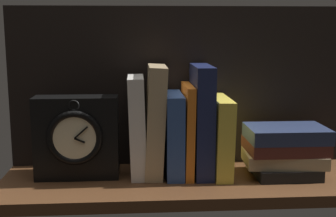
{
  "coord_description": "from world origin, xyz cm",
  "views": [
    {
      "loc": [
        -10.36,
        -96.2,
        33.13
      ],
      "look_at": [
        -3.33,
        3.47,
        15.32
      ],
      "focal_mm": 48.18,
      "sensor_mm": 36.0,
      "label": 1
    }
  ],
  "objects_px": {
    "book_white_catcher": "(137,126)",
    "book_orange_pandolfini": "(187,130)",
    "book_stack_side": "(285,150)",
    "book_blue_modern": "(174,134)",
    "book_navy_bierce": "(202,120)",
    "framed_clock": "(77,137)",
    "book_tan_shortstories": "(155,121)",
    "book_yellow_seinlanguage": "(220,136)"
  },
  "relations": [
    {
      "from": "book_orange_pandolfini",
      "to": "book_yellow_seinlanguage",
      "type": "distance_m",
      "value": 0.08
    },
    {
      "from": "book_tan_shortstories",
      "to": "book_blue_modern",
      "type": "height_order",
      "value": "book_tan_shortstories"
    },
    {
      "from": "book_white_catcher",
      "to": "book_blue_modern",
      "type": "bearing_deg",
      "value": 0.0
    },
    {
      "from": "framed_clock",
      "to": "book_blue_modern",
      "type": "bearing_deg",
      "value": 3.59
    },
    {
      "from": "book_stack_side",
      "to": "book_orange_pandolfini",
      "type": "bearing_deg",
      "value": 173.21
    },
    {
      "from": "book_tan_shortstories",
      "to": "book_navy_bierce",
      "type": "height_order",
      "value": "same"
    },
    {
      "from": "book_white_catcher",
      "to": "book_tan_shortstories",
      "type": "height_order",
      "value": "book_tan_shortstories"
    },
    {
      "from": "framed_clock",
      "to": "book_tan_shortstories",
      "type": "bearing_deg",
      "value": 4.45
    },
    {
      "from": "book_orange_pandolfini",
      "to": "book_stack_side",
      "type": "relative_size",
      "value": 1.11
    },
    {
      "from": "book_blue_modern",
      "to": "book_orange_pandolfini",
      "type": "height_order",
      "value": "book_orange_pandolfini"
    },
    {
      "from": "book_blue_modern",
      "to": "book_stack_side",
      "type": "xyz_separation_m",
      "value": [
        0.25,
        -0.03,
        -0.03
      ]
    },
    {
      "from": "book_white_catcher",
      "to": "book_blue_modern",
      "type": "distance_m",
      "value": 0.08
    },
    {
      "from": "book_yellow_seinlanguage",
      "to": "framed_clock",
      "type": "relative_size",
      "value": 0.96
    },
    {
      "from": "book_white_catcher",
      "to": "book_tan_shortstories",
      "type": "bearing_deg",
      "value": 0.0
    },
    {
      "from": "book_stack_side",
      "to": "book_tan_shortstories",
      "type": "bearing_deg",
      "value": 174.9
    },
    {
      "from": "book_blue_modern",
      "to": "book_orange_pandolfini",
      "type": "relative_size",
      "value": 0.91
    },
    {
      "from": "book_tan_shortstories",
      "to": "framed_clock",
      "type": "bearing_deg",
      "value": -175.55
    },
    {
      "from": "book_blue_modern",
      "to": "book_orange_pandolfini",
      "type": "bearing_deg",
      "value": 0.0
    },
    {
      "from": "framed_clock",
      "to": "book_stack_side",
      "type": "relative_size",
      "value": 0.99
    },
    {
      "from": "book_white_catcher",
      "to": "book_orange_pandolfini",
      "type": "bearing_deg",
      "value": 0.0
    },
    {
      "from": "framed_clock",
      "to": "book_stack_side",
      "type": "height_order",
      "value": "framed_clock"
    },
    {
      "from": "book_orange_pandolfini",
      "to": "book_navy_bierce",
      "type": "bearing_deg",
      "value": 0.0
    },
    {
      "from": "book_yellow_seinlanguage",
      "to": "book_stack_side",
      "type": "height_order",
      "value": "book_yellow_seinlanguage"
    },
    {
      "from": "framed_clock",
      "to": "book_navy_bierce",
      "type": "bearing_deg",
      "value": 2.77
    },
    {
      "from": "book_white_catcher",
      "to": "book_navy_bierce",
      "type": "bearing_deg",
      "value": 0.0
    },
    {
      "from": "book_tan_shortstories",
      "to": "framed_clock",
      "type": "xyz_separation_m",
      "value": [
        -0.17,
        -0.01,
        -0.03
      ]
    },
    {
      "from": "book_yellow_seinlanguage",
      "to": "framed_clock",
      "type": "xyz_separation_m",
      "value": [
        -0.32,
        -0.01,
        0.0
      ]
    },
    {
      "from": "book_navy_bierce",
      "to": "framed_clock",
      "type": "distance_m",
      "value": 0.28
    },
    {
      "from": "book_white_catcher",
      "to": "book_orange_pandolfini",
      "type": "relative_size",
      "value": 1.1
    },
    {
      "from": "book_blue_modern",
      "to": "book_navy_bierce",
      "type": "height_order",
      "value": "book_navy_bierce"
    },
    {
      "from": "book_white_catcher",
      "to": "book_tan_shortstories",
      "type": "xyz_separation_m",
      "value": [
        0.04,
        0.0,
        0.01
      ]
    },
    {
      "from": "book_white_catcher",
      "to": "book_yellow_seinlanguage",
      "type": "height_order",
      "value": "book_white_catcher"
    },
    {
      "from": "book_tan_shortstories",
      "to": "book_orange_pandolfini",
      "type": "bearing_deg",
      "value": 0.0
    },
    {
      "from": "book_navy_bierce",
      "to": "book_orange_pandolfini",
      "type": "bearing_deg",
      "value": 180.0
    },
    {
      "from": "book_orange_pandolfini",
      "to": "book_navy_bierce",
      "type": "xyz_separation_m",
      "value": [
        0.03,
        0.0,
        0.02
      ]
    },
    {
      "from": "book_tan_shortstories",
      "to": "book_yellow_seinlanguage",
      "type": "distance_m",
      "value": 0.15
    },
    {
      "from": "book_blue_modern",
      "to": "framed_clock",
      "type": "xyz_separation_m",
      "value": [
        -0.22,
        -0.01,
        -0.0
      ]
    },
    {
      "from": "book_white_catcher",
      "to": "framed_clock",
      "type": "relative_size",
      "value": 1.23
    },
    {
      "from": "book_tan_shortstories",
      "to": "book_stack_side",
      "type": "bearing_deg",
      "value": -5.1
    },
    {
      "from": "book_tan_shortstories",
      "to": "book_navy_bierce",
      "type": "distance_m",
      "value": 0.11
    },
    {
      "from": "book_blue_modern",
      "to": "book_yellow_seinlanguage",
      "type": "relative_size",
      "value": 1.06
    },
    {
      "from": "book_white_catcher",
      "to": "framed_clock",
      "type": "xyz_separation_m",
      "value": [
        -0.13,
        -0.01,
        -0.02
      ]
    }
  ]
}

